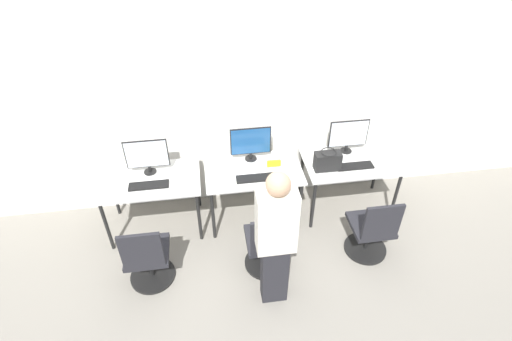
# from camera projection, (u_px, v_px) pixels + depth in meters

# --- Properties ---
(ground_plane) EXTENTS (20.00, 20.00, 0.00)m
(ground_plane) POSITION_uv_depth(u_px,v_px,m) (258.00, 235.00, 4.79)
(ground_plane) COLOR gray
(wall_back) EXTENTS (12.00, 0.05, 2.80)m
(wall_back) POSITION_uv_depth(u_px,v_px,m) (247.00, 99.00, 4.56)
(wall_back) COLOR silver
(wall_back) RESTS_ON ground_plane
(desk_left) EXTENTS (1.12, 0.69, 0.73)m
(desk_left) POSITION_uv_depth(u_px,v_px,m) (151.00, 185.00, 4.52)
(desk_left) COLOR silver
(desk_left) RESTS_ON ground_plane
(monitor_left) EXTENTS (0.48, 0.14, 0.43)m
(monitor_left) POSITION_uv_depth(u_px,v_px,m) (147.00, 155.00, 4.43)
(monitor_left) COLOR black
(monitor_left) RESTS_ON desk_left
(keyboard_left) EXTENTS (0.43, 0.14, 0.02)m
(keyboard_left) POSITION_uv_depth(u_px,v_px,m) (149.00, 185.00, 4.37)
(keyboard_left) COLOR black
(keyboard_left) RESTS_ON desk_left
(mouse_left) EXTENTS (0.06, 0.09, 0.03)m
(mouse_left) POSITION_uv_depth(u_px,v_px,m) (175.00, 183.00, 4.39)
(mouse_left) COLOR silver
(mouse_left) RESTS_ON desk_left
(office_chair_left) EXTENTS (0.48, 0.48, 0.86)m
(office_chair_left) POSITION_uv_depth(u_px,v_px,m) (148.00, 259.00, 4.07)
(office_chair_left) COLOR black
(office_chair_left) RESTS_ON ground_plane
(desk_center) EXTENTS (1.12, 0.69, 0.73)m
(desk_center) POSITION_uv_depth(u_px,v_px,m) (253.00, 175.00, 4.66)
(desk_center) COLOR silver
(desk_center) RESTS_ON ground_plane
(monitor_center) EXTENTS (0.48, 0.14, 0.43)m
(monitor_center) POSITION_uv_depth(u_px,v_px,m) (251.00, 143.00, 4.63)
(monitor_center) COLOR black
(monitor_center) RESTS_ON desk_center
(keyboard_center) EXTENTS (0.43, 0.14, 0.02)m
(keyboard_center) POSITION_uv_depth(u_px,v_px,m) (255.00, 178.00, 4.47)
(keyboard_center) COLOR black
(keyboard_center) RESTS_ON desk_center
(mouse_center) EXTENTS (0.06, 0.09, 0.03)m
(mouse_center) POSITION_uv_depth(u_px,v_px,m) (281.00, 176.00, 4.50)
(mouse_center) COLOR silver
(mouse_center) RESTS_ON desk_center
(office_chair_center) EXTENTS (0.48, 0.48, 0.86)m
(office_chair_center) POSITION_uv_depth(u_px,v_px,m) (267.00, 246.00, 4.20)
(office_chair_center) COLOR black
(office_chair_center) RESTS_ON ground_plane
(person_center) EXTENTS (0.36, 0.21, 1.61)m
(person_center) POSITION_uv_depth(u_px,v_px,m) (276.00, 237.00, 3.59)
(person_center) COLOR #232328
(person_center) RESTS_ON ground_plane
(desk_right) EXTENTS (1.12, 0.69, 0.73)m
(desk_right) POSITION_uv_depth(u_px,v_px,m) (350.00, 166.00, 4.79)
(desk_right) COLOR silver
(desk_right) RESTS_ON ground_plane
(monitor_right) EXTENTS (0.48, 0.14, 0.43)m
(monitor_right) POSITION_uv_depth(u_px,v_px,m) (348.00, 135.00, 4.75)
(monitor_right) COLOR black
(monitor_right) RESTS_ON desk_right
(keyboard_right) EXTENTS (0.43, 0.14, 0.02)m
(keyboard_right) POSITION_uv_depth(u_px,v_px,m) (355.00, 166.00, 4.64)
(keyboard_right) COLOR black
(keyboard_right) RESTS_ON desk_right
(mouse_right) EXTENTS (0.06, 0.09, 0.03)m
(mouse_right) POSITION_uv_depth(u_px,v_px,m) (378.00, 163.00, 4.68)
(mouse_right) COLOR silver
(mouse_right) RESTS_ON desk_right
(office_chair_right) EXTENTS (0.48, 0.48, 0.86)m
(office_chair_right) POSITION_uv_depth(u_px,v_px,m) (372.00, 232.00, 4.36)
(office_chair_right) COLOR black
(office_chair_right) RESTS_ON ground_plane
(handbag) EXTENTS (0.30, 0.18, 0.25)m
(handbag) POSITION_uv_depth(u_px,v_px,m) (327.00, 161.00, 4.55)
(handbag) COLOR black
(handbag) RESTS_ON desk_right
(placard_center) EXTENTS (0.16, 0.03, 0.08)m
(placard_center) POSITION_uv_depth(u_px,v_px,m) (274.00, 163.00, 4.64)
(placard_center) COLOR yellow
(placard_center) RESTS_ON desk_center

